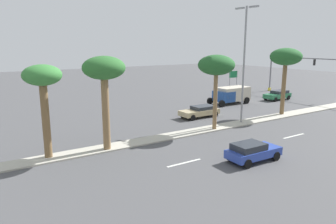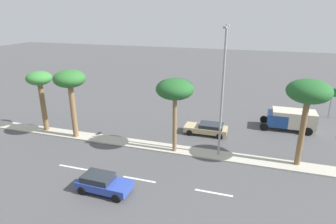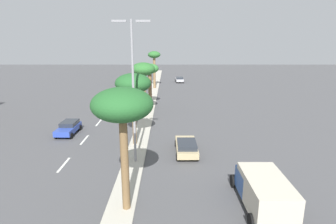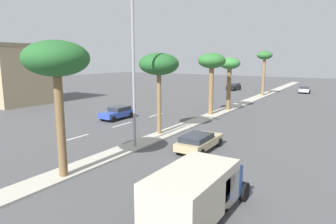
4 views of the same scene
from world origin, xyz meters
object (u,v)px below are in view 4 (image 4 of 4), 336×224
at_px(palm_tree_near, 212,63).
at_px(palm_tree_left, 265,59).
at_px(sedan_tan_left, 199,141).
at_px(street_lamp_front, 133,57).
at_px(sedan_black_far, 234,86).
at_px(sedan_silver_trailing, 305,89).
at_px(palm_tree_outboard, 230,67).
at_px(palm_tree_mid, 56,62).
at_px(sedan_blue_near, 117,113).
at_px(commercial_building, 16,74).
at_px(palm_tree_far, 159,65).
at_px(box_truck, 198,190).

height_order(palm_tree_near, palm_tree_left, palm_tree_left).
bearing_deg(sedan_tan_left, street_lamp_front, -157.19).
distance_m(sedan_black_far, sedan_silver_trailing, 13.49).
distance_m(palm_tree_near, street_lamp_front, 14.97).
distance_m(palm_tree_outboard, sedan_tan_left, 18.50).
xyz_separation_m(palm_tree_mid, palm_tree_near, (-0.72, 21.68, -0.41)).
distance_m(palm_tree_outboard, sedan_blue_near, 15.25).
xyz_separation_m(palm_tree_near, palm_tree_left, (0.41, 21.42, 0.48)).
bearing_deg(commercial_building, sedan_blue_near, -2.94).
bearing_deg(palm_tree_far, palm_tree_left, 89.24).
height_order(street_lamp_front, sedan_tan_left, street_lamp_front).
bearing_deg(commercial_building, palm_tree_far, -8.65).
distance_m(palm_tree_outboard, sedan_silver_trailing, 27.06).
distance_m(palm_tree_mid, sedan_black_far, 50.68).
bearing_deg(sedan_blue_near, palm_tree_outboard, 55.02).
distance_m(palm_tree_near, palm_tree_left, 21.43).
xyz_separation_m(sedan_tan_left, sedan_silver_trailing, (1.09, 43.37, 0.03)).
bearing_deg(sedan_silver_trailing, commercial_building, -132.83).
relative_size(palm_tree_mid, sedan_tan_left, 1.63).
distance_m(commercial_building, palm_tree_outboard, 30.70).
height_order(sedan_silver_trailing, box_truck, box_truck).
bearing_deg(sedan_black_far, sedan_blue_near, -90.71).
bearing_deg(palm_tree_left, box_truck, -78.63).
xyz_separation_m(palm_tree_near, street_lamp_front, (0.51, -14.95, 0.70)).
bearing_deg(palm_tree_left, palm_tree_outboard, -89.43).
distance_m(street_lamp_front, sedan_black_far, 44.09).
bearing_deg(palm_tree_far, commercial_building, 171.35).
bearing_deg(palm_tree_outboard, palm_tree_mid, -89.68).
bearing_deg(palm_tree_near, box_truck, -67.22).
height_order(palm_tree_mid, palm_tree_near, palm_tree_mid).
bearing_deg(palm_tree_mid, box_truck, 0.86).
relative_size(commercial_building, sedan_tan_left, 2.06).
height_order(palm_tree_near, street_lamp_front, street_lamp_front).
bearing_deg(sedan_black_far, sedan_tan_left, -73.45).
xyz_separation_m(palm_tree_outboard, sedan_tan_left, (4.37, -17.31, -4.86)).
bearing_deg(sedan_tan_left, commercial_building, 168.87).
bearing_deg(sedan_silver_trailing, sedan_blue_near, -109.93).
xyz_separation_m(palm_tree_far, palm_tree_near, (0.02, 10.85, 0.00)).
xyz_separation_m(palm_tree_mid, palm_tree_far, (-0.74, 10.83, -0.42)).
xyz_separation_m(commercial_building, palm_tree_far, (28.11, -4.28, 1.72)).
height_order(palm_tree_mid, sedan_black_far, palm_tree_mid).
bearing_deg(palm_tree_outboard, palm_tree_far, -92.27).
bearing_deg(sedan_blue_near, sedan_black_far, 89.29).
bearing_deg(palm_tree_mid, palm_tree_left, 90.42).
bearing_deg(commercial_building, sedan_silver_trailing, 47.17).
distance_m(street_lamp_front, sedan_silver_trailing, 45.96).
bearing_deg(box_truck, sedan_black_far, 108.22).
bearing_deg(sedan_tan_left, sedan_black_far, 106.55).
relative_size(palm_tree_mid, street_lamp_front, 0.65).
relative_size(palm_tree_mid, palm_tree_left, 0.97).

